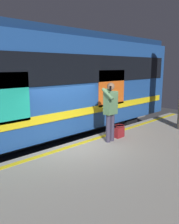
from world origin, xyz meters
TOP-DOWN VIEW (x-y plane):
  - ground_plane at (0.00, 0.00)m, footprint 23.47×23.47m
  - platform at (0.00, 2.47)m, footprint 12.51×4.93m
  - safety_line at (0.00, 0.30)m, footprint 12.26×0.16m
  - track_rail_near at (0.00, -1.11)m, footprint 16.27×0.08m
  - track_rail_far at (0.00, -2.54)m, footprint 16.27×0.08m
  - train_carriage at (-0.07, -1.82)m, footprint 11.73×3.09m
  - passenger at (-0.80, 0.78)m, footprint 0.57×0.55m
  - handbag at (-1.32, 0.74)m, footprint 0.35×0.32m

SIDE VIEW (x-z plane):
  - ground_plane at x=0.00m, z-range 0.00..0.00m
  - track_rail_near at x=0.00m, z-range 0.00..0.16m
  - track_rail_far at x=0.00m, z-range 0.00..0.16m
  - platform at x=0.00m, z-range 0.00..0.85m
  - safety_line at x=0.00m, z-range 0.85..0.86m
  - handbag at x=-1.32m, z-range 0.84..1.25m
  - passenger at x=-0.80m, z-range 1.01..2.80m
  - train_carriage at x=-0.07m, z-range 0.54..4.64m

